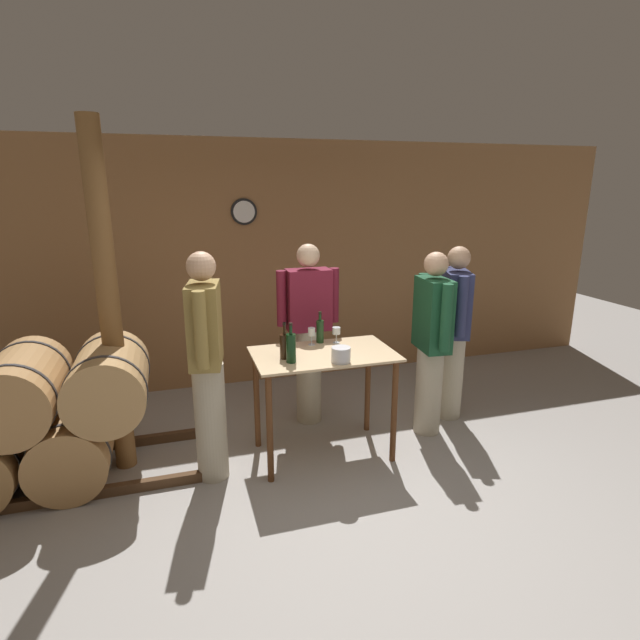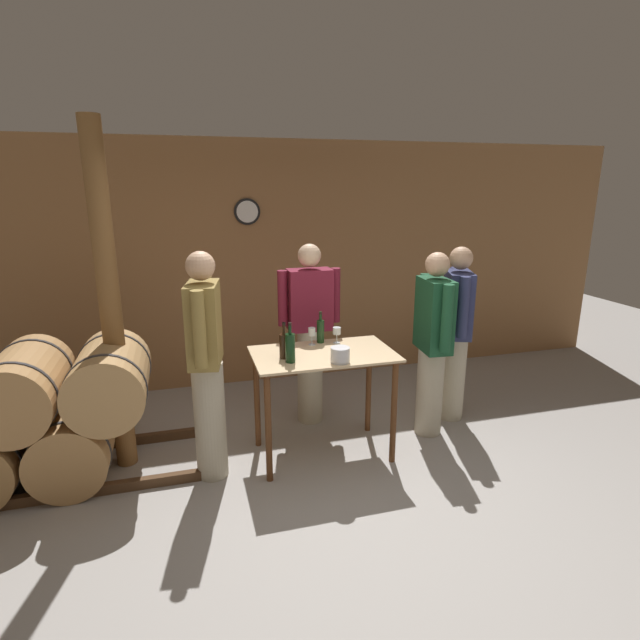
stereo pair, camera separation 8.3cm
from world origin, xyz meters
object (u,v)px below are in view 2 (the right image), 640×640
wine_bottle_center (321,330)px  person_visitor_with_scarf (456,331)px  wine_glass_near_left (312,332)px  ice_bucket (340,355)px  wine_bottle_left (290,347)px  wooden_post (110,304)px  person_visitor_bearded (310,331)px  wine_bottle_far_left (284,345)px  person_host (206,363)px  wine_glass_near_center (337,331)px  person_visitor_near_door (433,341)px

wine_bottle_center → person_visitor_with_scarf: 1.35m
wine_glass_near_left → ice_bucket: wine_glass_near_left is taller
wine_bottle_left → wine_glass_near_left: wine_bottle_left is taller
wooden_post → person_visitor_with_scarf: 3.04m
wine_bottle_left → wine_glass_near_left: size_ratio=2.09×
ice_bucket → person_visitor_bearded: person_visitor_bearded is taller
wine_bottle_far_left → wine_bottle_left: size_ratio=0.93×
ice_bucket → wine_bottle_far_left: bearing=151.9°
person_visitor_with_scarf → person_visitor_bearded: size_ratio=0.98×
wooden_post → person_host: (0.67, -0.38, -0.41)m
person_host → wine_glass_near_left: bearing=18.9°
wine_bottle_center → person_host: bearing=-160.4°
wine_glass_near_center → wine_glass_near_left: bearing=177.4°
wine_bottle_left → person_visitor_with_scarf: person_visitor_with_scarf is taller
wine_bottle_far_left → person_host: person_host is taller
wine_bottle_left → ice_bucket: bearing=-15.9°
wine_bottle_far_left → person_host: bearing=-176.0°
person_host → person_visitor_with_scarf: size_ratio=1.05×
wine_glass_near_left → person_visitor_with_scarf: bearing=3.7°
wooden_post → ice_bucket: (1.67, -0.54, -0.38)m
ice_bucket → person_visitor_with_scarf: 1.45m
wooden_post → wine_bottle_center: (1.66, -0.02, -0.34)m
wine_glass_near_left → wine_glass_near_center: (0.22, -0.01, -0.01)m
wine_bottle_far_left → person_visitor_near_door: (1.37, 0.14, -0.13)m
wine_bottle_far_left → person_visitor_with_scarf: size_ratio=0.17×
wine_bottle_far_left → wine_glass_near_left: (0.29, 0.26, 0.00)m
wine_bottle_far_left → person_visitor_near_door: person_visitor_near_door is taller
wine_glass_near_center → wine_bottle_center: bearing=156.1°
wine_glass_near_left → ice_bucket: 0.49m
wine_bottle_center → person_visitor_with_scarf: (1.34, 0.05, -0.12)m
wine_bottle_left → wine_glass_near_center: size_ratio=2.25×
wooden_post → ice_bucket: bearing=-18.1°
wine_bottle_center → wine_bottle_far_left: bearing=-141.3°
wine_bottle_far_left → wine_bottle_center: (0.39, 0.31, 0.00)m
wine_bottle_left → ice_bucket: wine_bottle_left is taller
wine_bottle_far_left → ice_bucket: 0.45m
person_visitor_with_scarf → person_visitor_near_door: (-0.36, -0.22, -0.01)m
person_visitor_bearded → person_visitor_near_door: 1.13m
person_host → person_visitor_bearded: person_host is taller
wine_bottle_center → wine_glass_near_left: wine_bottle_center is taller
wooden_post → wine_bottle_far_left: size_ratio=9.25×
wooden_post → wine_bottle_center: 1.70m
wine_bottle_far_left → person_visitor_bearded: 0.78m
wine_bottle_far_left → wine_glass_near_left: size_ratio=1.94×
wooden_post → wine_bottle_far_left: wooden_post is taller
wine_glass_near_left → ice_bucket: size_ratio=1.02×
wine_bottle_center → person_visitor_near_door: person_visitor_near_door is taller
wine_bottle_left → person_visitor_with_scarf: size_ratio=0.19×
wooden_post → person_visitor_with_scarf: wooden_post is taller
person_host → person_visitor_near_door: (1.97, 0.18, -0.06)m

